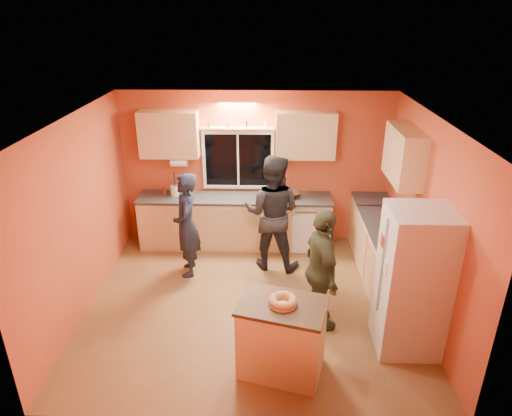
{
  "coord_description": "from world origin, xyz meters",
  "views": [
    {
      "loc": [
        0.2,
        -5.32,
        3.82
      ],
      "look_at": [
        0.04,
        0.4,
        1.28
      ],
      "focal_mm": 32.0,
      "sensor_mm": 36.0,
      "label": 1
    }
  ],
  "objects_px": {
    "refrigerator": "(413,282)",
    "person_center": "(272,213)",
    "island": "(282,337)",
    "person_right": "(322,271)",
    "person_left": "(187,225)"
  },
  "relations": [
    {
      "from": "person_left",
      "to": "person_right",
      "type": "relative_size",
      "value": 0.99
    },
    {
      "from": "island",
      "to": "person_center",
      "type": "xyz_separation_m",
      "value": [
        -0.1,
        2.31,
        0.46
      ]
    },
    {
      "from": "island",
      "to": "person_right",
      "type": "distance_m",
      "value": 1.03
    },
    {
      "from": "refrigerator",
      "to": "island",
      "type": "distance_m",
      "value": 1.65
    },
    {
      "from": "person_left",
      "to": "person_right",
      "type": "bearing_deg",
      "value": 48.94
    },
    {
      "from": "island",
      "to": "person_left",
      "type": "bearing_deg",
      "value": 139.39
    },
    {
      "from": "person_right",
      "to": "refrigerator",
      "type": "bearing_deg",
      "value": -120.24
    },
    {
      "from": "person_left",
      "to": "person_right",
      "type": "xyz_separation_m",
      "value": [
        1.89,
        -1.24,
        0.01
      ]
    },
    {
      "from": "refrigerator",
      "to": "person_center",
      "type": "height_order",
      "value": "person_center"
    },
    {
      "from": "person_center",
      "to": "island",
      "type": "bearing_deg",
      "value": 104.74
    },
    {
      "from": "refrigerator",
      "to": "island",
      "type": "xyz_separation_m",
      "value": [
        -1.52,
        -0.48,
        -0.44
      ]
    },
    {
      "from": "person_left",
      "to": "refrigerator",
      "type": "bearing_deg",
      "value": 53.71
    },
    {
      "from": "island",
      "to": "person_right",
      "type": "relative_size",
      "value": 0.65
    },
    {
      "from": "refrigerator",
      "to": "person_left",
      "type": "height_order",
      "value": "refrigerator"
    },
    {
      "from": "person_center",
      "to": "person_right",
      "type": "relative_size",
      "value": 1.12
    }
  ]
}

